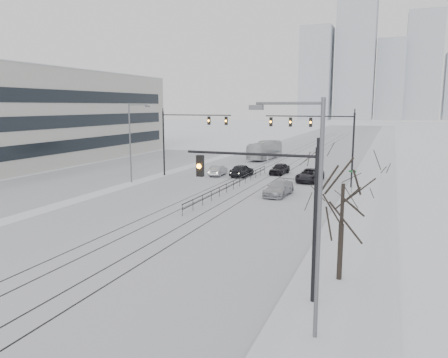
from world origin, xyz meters
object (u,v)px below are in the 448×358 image
traffic_mast_near (279,201)px  sedan_nb_far (280,169)px  sedan_nb_front (310,175)px  sedan_nb_right (279,188)px  sedan_sb_inner (242,170)px  bare_tree (343,194)px  sedan_sb_outer (218,170)px  box_truck (265,150)px

traffic_mast_near → sedan_nb_far: (-8.79, 35.95, -3.86)m
sedan_nb_front → sedan_nb_right: size_ratio=1.08×
sedan_nb_far → sedan_sb_inner: bearing=-133.0°
bare_tree → sedan_sb_inner: bare_tree is taller
sedan_nb_right → traffic_mast_near: bearing=-71.6°
traffic_mast_near → sedan_nb_far: bearing=103.7°
bare_tree → sedan_sb_outer: 34.48m
sedan_nb_front → box_truck: 21.84m
traffic_mast_near → sedan_nb_right: traffic_mast_near is taller
sedan_sb_inner → sedan_sb_outer: (-2.97, -0.55, -0.11)m
sedan_nb_right → sedan_nb_far: 13.63m
traffic_mast_near → box_truck: traffic_mast_near is taller
bare_tree → sedan_nb_front: 29.78m
bare_tree → box_truck: 50.93m
sedan_nb_far → sedan_nb_right: bearing=-69.5°
sedan_sb_inner → sedan_nb_front: sedan_sb_inner is taller
sedan_nb_far → traffic_mast_near: bearing=-69.2°
traffic_mast_near → bare_tree: 3.85m
bare_tree → sedan_sb_inner: bearing=117.2°
traffic_mast_near → sedan_nb_front: bearing=97.5°
sedan_sb_inner → box_truck: (-2.14, 18.20, 0.69)m
bare_tree → box_truck: (-17.34, 47.79, -3.04)m
traffic_mast_near → bare_tree: size_ratio=1.15×
sedan_sb_outer → sedan_nb_right: 13.80m
sedan_sb_inner → sedan_nb_front: size_ratio=0.84×
sedan_nb_far → sedan_nb_front: bearing=-34.9°
traffic_mast_near → sedan_nb_right: bearing=103.9°
box_truck → traffic_mast_near: bearing=111.0°
sedan_nb_right → sedan_nb_far: size_ratio=1.20×
sedan_sb_outer → sedan_nb_far: size_ratio=0.97×
sedan_nb_front → box_truck: box_truck is taller
sedan_sb_inner → sedan_nb_far: bearing=-135.2°
traffic_mast_near → box_truck: 53.04m
traffic_mast_near → bare_tree: (2.41, 3.00, -0.07)m
sedan_nb_right → sedan_nb_far: bearing=108.0°
sedan_nb_front → sedan_nb_far: 6.21m
sedan_nb_right → box_truck: 29.61m
sedan_nb_front → sedan_nb_right: 9.21m
sedan_nb_front → sedan_nb_right: bearing=-95.2°
bare_tree → sedan_nb_far: 35.01m
traffic_mast_near → sedan_nb_right: (-5.61, 22.70, -3.85)m
sedan_nb_right → sedan_sb_inner: bearing=130.5°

